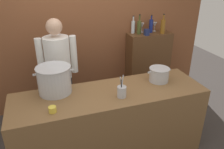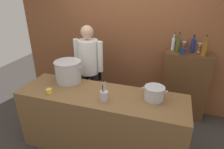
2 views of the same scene
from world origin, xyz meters
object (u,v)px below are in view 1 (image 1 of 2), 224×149
chef (59,69)px  wine_bottle_clear (133,27)px  wine_glass_short (142,26)px  utensil_crock (122,91)px  wine_bottle_cobalt (151,26)px  stockpot_large (54,80)px  spice_tin_navy (147,32)px  butter_jar (52,109)px  stockpot_small (159,75)px  wine_glass_wide (155,25)px  wine_bottle_olive (139,27)px  wine_bottle_amber (163,26)px

chef → wine_bottle_clear: size_ratio=5.62×
wine_bottle_clear → wine_glass_short: wine_bottle_clear is taller
utensil_crock → wine_bottle_cobalt: wine_bottle_cobalt is taller
stockpot_large → wine_bottle_cobalt: bearing=30.1°
wine_glass_short → spice_tin_navy: (-0.01, -0.21, -0.06)m
wine_bottle_cobalt → wine_glass_short: wine_bottle_cobalt is taller
utensil_crock → wine_bottle_clear: wine_bottle_clear is taller
stockpot_large → wine_glass_short: 1.96m
butter_jar → wine_bottle_clear: bearing=44.3°
stockpot_small → wine_bottle_cobalt: size_ratio=1.07×
chef → wine_glass_short: (1.51, 0.56, 0.37)m
butter_jar → wine_glass_short: bearing=41.4°
utensil_crock → chef: bearing=124.5°
chef → stockpot_small: 1.36m
stockpot_large → wine_glass_wide: bearing=30.1°
butter_jar → wine_bottle_olive: size_ratio=0.24×
utensil_crock → wine_glass_wide: wine_glass_wide is taller
wine_bottle_amber → wine_glass_short: size_ratio=2.05×
wine_glass_wide → butter_jar: bearing=-142.4°
stockpot_small → butter_jar: bearing=-168.5°
stockpot_large → wine_glass_wide: size_ratio=2.88×
stockpot_small → butter_jar: 1.40m
chef → wine_bottle_cobalt: (1.65, 0.49, 0.37)m
wine_glass_wide → wine_glass_short: (-0.24, 0.00, 0.00)m
wine_bottle_amber → spice_tin_navy: size_ratio=3.15×
wine_bottle_amber → wine_glass_wide: 0.19m
utensil_crock → butter_jar: 0.77m
wine_bottle_amber → wine_bottle_clear: bearing=160.7°
wine_glass_short → wine_bottle_clear: bearing=-175.5°
chef → stockpot_large: bearing=81.3°
wine_bottle_clear → wine_bottle_olive: (0.08, -0.07, 0.01)m
utensil_crock → wine_bottle_clear: 1.64m
stockpot_large → stockpot_small: 1.30m
butter_jar → spice_tin_navy: spice_tin_navy is taller
wine_bottle_cobalt → wine_glass_short: size_ratio=1.88×
wine_bottle_olive → wine_glass_wide: bearing=13.9°
stockpot_small → butter_jar: size_ratio=4.04×
wine_bottle_amber → wine_glass_short: bearing=149.3°
wine_bottle_olive → wine_glass_wide: size_ratio=2.07×
chef → utensil_crock: chef is taller
butter_jar → wine_bottle_olive: 2.16m
stockpot_small → wine_bottle_olive: (0.23, 1.12, 0.34)m
wine_bottle_olive → stockpot_small: bearing=-101.4°
spice_tin_navy → wine_glass_short: bearing=86.8°
chef → wine_bottle_clear: (1.34, 0.55, 0.36)m
stockpot_large → utensil_crock: (0.70, -0.35, -0.09)m
wine_glass_wide → stockpot_large: bearing=-149.9°
chef → spice_tin_navy: chef is taller
spice_tin_navy → chef: bearing=-166.8°
chef → wine_bottle_amber: bearing=-165.8°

